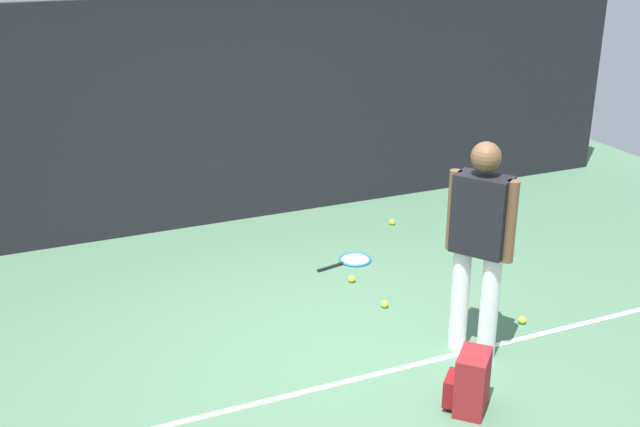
{
  "coord_description": "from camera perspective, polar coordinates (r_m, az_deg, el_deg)",
  "views": [
    {
      "loc": [
        -2.26,
        -4.85,
        3.22
      ],
      "look_at": [
        0.0,
        0.4,
        1.0
      ],
      "focal_mm": 43.86,
      "sensor_mm": 36.0,
      "label": 1
    }
  ],
  "objects": [
    {
      "name": "tennis_racket",
      "position": [
        7.7,
        2.41,
        -3.43
      ],
      "size": [
        0.64,
        0.39,
        0.03
      ],
      "rotation": [
        0.0,
        0.0,
        0.22
      ],
      "color": "black",
      "rests_on": "ground"
    },
    {
      "name": "tennis_ball_mid_court",
      "position": [
        6.85,
        4.73,
        -6.6
      ],
      "size": [
        0.07,
        0.07,
        0.07
      ],
      "primitive_type": "sphere",
      "color": "#CCE033",
      "rests_on": "ground"
    },
    {
      "name": "tennis_ball_near_player",
      "position": [
        8.6,
        5.28,
        -0.62
      ],
      "size": [
        0.07,
        0.07,
        0.07
      ],
      "primitive_type": "sphere",
      "color": "#CCE033",
      "rests_on": "ground"
    },
    {
      "name": "tennis_player",
      "position": [
        5.89,
        11.56,
        -1.74
      ],
      "size": [
        0.41,
        0.46,
        1.7
      ],
      "rotation": [
        0.0,
        0.0,
        2.16
      ],
      "color": "white",
      "rests_on": "ground"
    },
    {
      "name": "tennis_ball_far_left",
      "position": [
        6.79,
        14.54,
        -7.53
      ],
      "size": [
        0.07,
        0.07,
        0.07
      ],
      "primitive_type": "sphere",
      "color": "#CCE033",
      "rests_on": "ground"
    },
    {
      "name": "backpack",
      "position": [
        5.55,
        10.89,
        -12.05
      ],
      "size": [
        0.38,
        0.38,
        0.44
      ],
      "rotation": [
        0.0,
        0.0,
        3.94
      ],
      "color": "maroon",
      "rests_on": "ground"
    },
    {
      "name": "tennis_ball_by_fence",
      "position": [
        7.27,
        2.33,
        -4.79
      ],
      "size": [
        0.07,
        0.07,
        0.07
      ],
      "primitive_type": "sphere",
      "color": "#CCE033",
      "rests_on": "ground"
    },
    {
      "name": "ground_plane",
      "position": [
        6.25,
        1.47,
        -9.82
      ],
      "size": [
        12.0,
        12.0,
        0.0
      ],
      "primitive_type": "plane",
      "color": "#4C7556"
    },
    {
      "name": "back_fence",
      "position": [
        8.41,
        -7.06,
        7.3
      ],
      "size": [
        10.0,
        0.1,
        2.44
      ],
      "primitive_type": "cube",
      "color": "black",
      "rests_on": "ground"
    },
    {
      "name": "court_line",
      "position": [
        5.91,
        3.28,
        -11.81
      ],
      "size": [
        9.0,
        0.05,
        0.0
      ],
      "primitive_type": "cube",
      "color": "white",
      "rests_on": "ground"
    }
  ]
}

